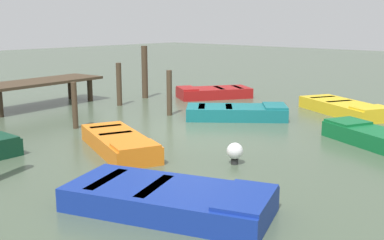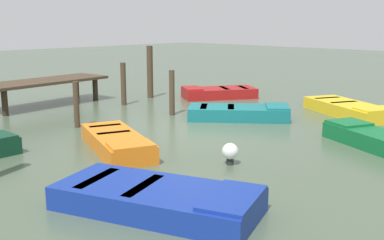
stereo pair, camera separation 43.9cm
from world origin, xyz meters
TOP-DOWN VIEW (x-y plane):
  - ground_plane at (0.00, 0.00)m, footprint 80.00×80.00m
  - dock_segment at (-0.78, 6.83)m, footprint 4.93×2.15m
  - rowboat_yellow at (5.37, -2.02)m, footprint 2.67×3.58m
  - rowboat_orange at (-2.63, -0.04)m, footprint 2.10×3.24m
  - rowboat_teal at (2.34, 0.18)m, footprint 2.99×3.24m
  - rowboat_blue at (-4.35, -3.48)m, footprint 2.55×3.66m
  - rowboat_red at (5.06, 3.42)m, footprint 3.16×2.65m
  - mooring_piling_near_left at (1.29, 2.18)m, footprint 0.18×0.18m
  - mooring_piling_near_right at (3.14, 5.44)m, footprint 0.24×0.24m
  - mooring_piling_mid_right at (1.35, 4.85)m, footprint 0.19×0.19m
  - mooring_piling_center at (-1.92, 2.84)m, footprint 0.16×0.16m
  - marker_buoy at (-1.59, -2.71)m, footprint 0.36×0.36m

SIDE VIEW (x-z plane):
  - ground_plane at x=0.00m, z-range 0.00..0.00m
  - rowboat_yellow at x=5.37m, z-range -0.01..0.45m
  - rowboat_blue at x=-4.35m, z-range -0.01..0.45m
  - rowboat_teal at x=2.34m, z-range -0.01..0.45m
  - rowboat_orange at x=-2.63m, z-range -0.01..0.45m
  - rowboat_red at x=5.06m, z-range -0.01..0.45m
  - marker_buoy at x=-1.59m, z-range 0.05..0.53m
  - mooring_piling_center at x=-1.92m, z-range 0.00..1.35m
  - mooring_piling_near_left at x=1.29m, z-range 0.00..1.49m
  - mooring_piling_mid_right at x=1.35m, z-range 0.00..1.57m
  - dock_segment at x=-0.78m, z-range 0.36..1.31m
  - mooring_piling_near_right at x=3.14m, z-range 0.00..2.10m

